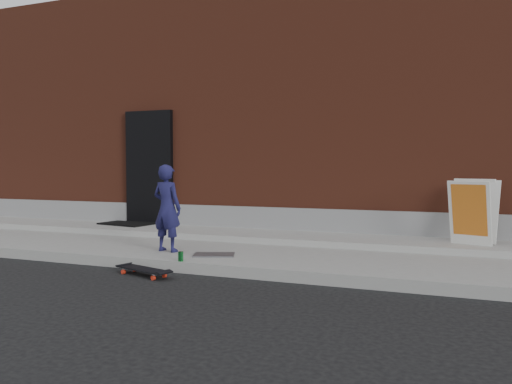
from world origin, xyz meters
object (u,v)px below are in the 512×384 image
at_px(child, 167,208).
at_px(skateboard, 144,270).
at_px(soda_can, 181,256).
at_px(pizza_sign, 473,211).

bearing_deg(child, skateboard, 110.12).
bearing_deg(child, soda_can, 140.32).
bearing_deg(soda_can, child, 133.17).
bearing_deg(skateboard, child, 102.96).
distance_m(skateboard, pizza_sign, 4.85).
bearing_deg(pizza_sign, soda_can, -147.88).
bearing_deg(skateboard, soda_can, 45.41).
xyz_separation_m(skateboard, pizza_sign, (4.01, 2.65, 0.66)).
bearing_deg(soda_can, pizza_sign, 32.12).
xyz_separation_m(child, pizza_sign, (4.23, 1.70, -0.06)).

